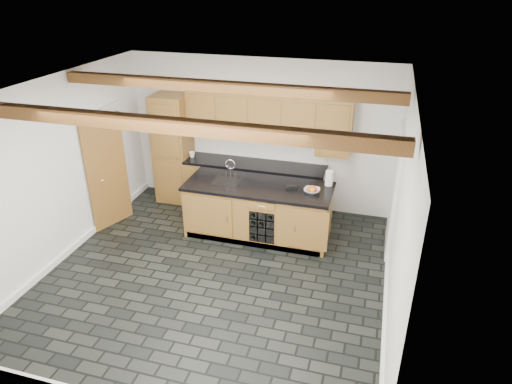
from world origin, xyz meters
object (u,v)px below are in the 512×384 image
(island, at_px, (259,210))
(paper_towel, at_px, (329,178))
(kitchen_scale, at_px, (291,187))
(fruit_bowl, at_px, (312,191))

(island, relative_size, paper_towel, 9.68)
(kitchen_scale, bearing_deg, paper_towel, 8.83)
(island, height_order, kitchen_scale, kitchen_scale)
(island, bearing_deg, fruit_bowl, -0.98)
(kitchen_scale, height_order, paper_towel, paper_towel)
(island, bearing_deg, kitchen_scale, 5.22)
(fruit_bowl, distance_m, paper_towel, 0.43)
(fruit_bowl, height_order, paper_towel, paper_towel)
(island, relative_size, fruit_bowl, 9.74)
(kitchen_scale, relative_size, fruit_bowl, 0.77)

